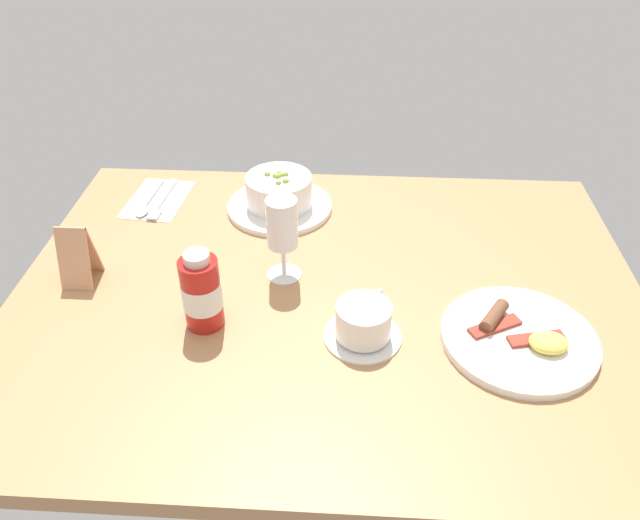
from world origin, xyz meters
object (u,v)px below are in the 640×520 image
(coffee_cup, at_px, (364,322))
(breakfast_plate, at_px, (520,338))
(porridge_bowl, at_px, (279,194))
(cutlery_setting, at_px, (157,200))
(sauce_bottle_red, at_px, (202,292))
(menu_card, at_px, (77,254))
(wine_glass, at_px, (282,227))

(coffee_cup, bearing_deg, breakfast_plate, -179.32)
(porridge_bowl, bearing_deg, cutlery_setting, -3.58)
(cutlery_setting, height_order, breakfast_plate, breakfast_plate)
(sauce_bottle_red, distance_m, breakfast_plate, 0.51)
(menu_card, bearing_deg, cutlery_setting, -101.67)
(coffee_cup, xyz_separation_m, menu_card, (0.50, -0.12, 0.02))
(coffee_cup, xyz_separation_m, breakfast_plate, (-0.25, -0.00, -0.02))
(cutlery_setting, distance_m, breakfast_plate, 0.79)
(porridge_bowl, distance_m, cutlery_setting, 0.27)
(coffee_cup, relative_size, sauce_bottle_red, 0.93)
(cutlery_setting, distance_m, wine_glass, 0.40)
(wine_glass, distance_m, menu_card, 0.36)
(breakfast_plate, distance_m, menu_card, 0.76)
(porridge_bowl, bearing_deg, coffee_cup, 114.93)
(porridge_bowl, distance_m, menu_card, 0.41)
(wine_glass, xyz_separation_m, breakfast_plate, (-0.39, 0.15, -0.09))
(sauce_bottle_red, bearing_deg, wine_glass, -130.33)
(wine_glass, distance_m, sauce_bottle_red, 0.18)
(sauce_bottle_red, xyz_separation_m, breakfast_plate, (-0.50, 0.02, -0.05))
(sauce_bottle_red, bearing_deg, menu_card, -22.43)
(cutlery_setting, height_order, menu_card, menu_card)
(coffee_cup, bearing_deg, cutlery_setting, -41.67)
(breakfast_plate, bearing_deg, coffee_cup, 0.68)
(wine_glass, relative_size, breakfast_plate, 0.64)
(sauce_bottle_red, relative_size, menu_card, 1.24)
(wine_glass, distance_m, breakfast_plate, 0.43)
(coffee_cup, distance_m, breakfast_plate, 0.25)
(cutlery_setting, height_order, coffee_cup, coffee_cup)
(breakfast_plate, xyz_separation_m, menu_card, (0.75, -0.12, 0.05))
(sauce_bottle_red, distance_m, menu_card, 0.26)
(breakfast_plate, height_order, menu_card, menu_card)
(wine_glass, relative_size, sauce_bottle_red, 1.12)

